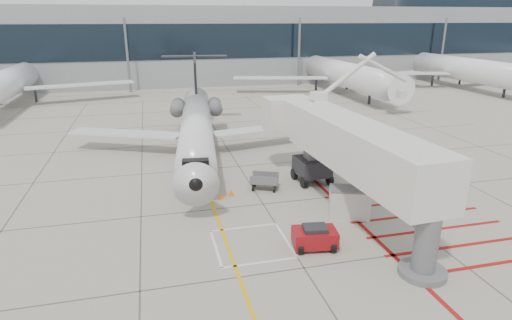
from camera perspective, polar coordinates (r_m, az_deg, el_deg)
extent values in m
plane|color=#9F9A89|center=(25.55, 3.30, -9.49)|extent=(260.00, 260.00, 0.00)
cone|color=#EE5A0C|center=(29.82, -4.67, -4.79)|extent=(0.32, 0.32, 0.45)
cone|color=orange|center=(30.23, -3.34, -4.34)|extent=(0.38, 0.38, 0.53)
cube|color=gray|center=(93.19, -3.67, 15.34)|extent=(180.00, 28.00, 14.00)
cube|color=black|center=(79.38, -1.77, 15.56)|extent=(180.00, 0.10, 6.00)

